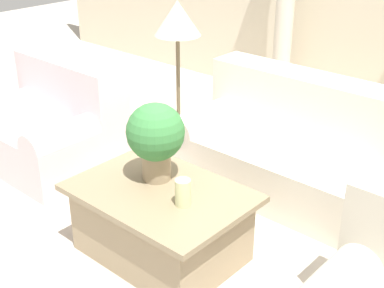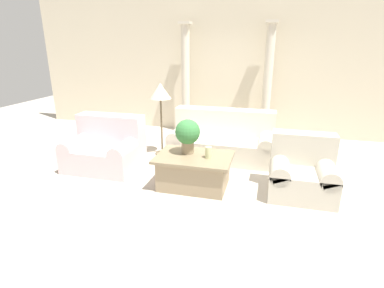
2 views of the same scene
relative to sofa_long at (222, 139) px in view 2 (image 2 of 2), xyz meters
name	(u,v)px [view 2 (image 2 of 2)]	position (x,y,z in m)	size (l,w,h in m)	color
ground_plane	(201,172)	(-0.22, -0.86, -0.35)	(16.00, 16.00, 0.00)	#BCB2A3
wall_back	(227,66)	(-0.22, 1.82, 1.25)	(10.00, 0.06, 3.20)	beige
sofa_long	(222,139)	(0.00, 0.00, 0.00)	(1.95, 0.95, 0.90)	beige
loveseat	(106,148)	(-1.93, -1.02, 0.01)	(1.22, 0.95, 0.90)	silver
coffee_table	(194,171)	(-0.21, -1.39, -0.09)	(1.14, 0.82, 0.50)	#998466
potted_plant	(188,134)	(-0.34, -1.29, 0.46)	(0.38, 0.38, 0.53)	#937F60
pillar_candle	(208,152)	(0.02, -1.42, 0.24)	(0.10, 0.10, 0.17)	beige
floor_lamp	(161,95)	(-1.18, -0.17, 0.84)	(0.40, 0.40, 1.41)	brown
column_left	(186,79)	(-1.16, 1.49, 0.97)	(0.27, 0.27, 2.59)	beige
column_right	(268,81)	(0.75, 1.49, 0.97)	(0.27, 0.27, 2.59)	beige
armchair	(302,171)	(1.37, -1.20, -0.01)	(0.91, 0.84, 0.87)	beige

